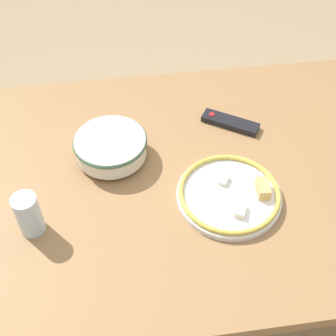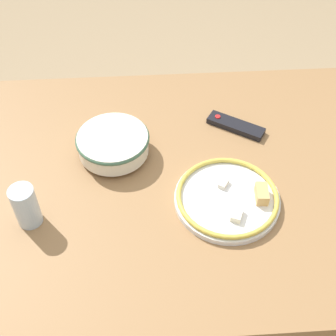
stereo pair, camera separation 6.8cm
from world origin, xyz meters
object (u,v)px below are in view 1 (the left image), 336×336
(food_plate, at_px, (230,194))
(noodle_bowl, at_px, (111,146))
(tv_remote, at_px, (230,122))
(drinking_glass, at_px, (29,215))

(food_plate, bearing_deg, noodle_bowl, 147.10)
(food_plate, distance_m, tv_remote, 0.31)
(tv_remote, xyz_separation_m, drinking_glass, (-0.62, -0.33, 0.05))
(food_plate, xyz_separation_m, drinking_glass, (-0.55, -0.03, 0.05))
(noodle_bowl, distance_m, tv_remote, 0.41)
(tv_remote, relative_size, drinking_glass, 1.45)
(food_plate, height_order, drinking_glass, drinking_glass)
(noodle_bowl, xyz_separation_m, tv_remote, (0.40, 0.09, -0.04))
(drinking_glass, bearing_deg, noodle_bowl, 46.72)
(food_plate, bearing_deg, tv_remote, 76.72)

